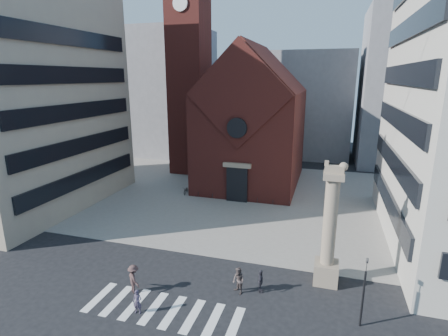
{
  "coord_description": "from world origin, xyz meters",
  "views": [
    {
      "loc": [
        9.46,
        -19.61,
        13.85
      ],
      "look_at": [
        1.14,
        8.0,
        6.29
      ],
      "focal_mm": 28.0,
      "sensor_mm": 36.0,
      "label": 1
    }
  ],
  "objects_px": {
    "traffic_light": "(364,291)",
    "scooter_0": "(186,190)",
    "lion_column": "(329,236)",
    "pedestrian_0": "(137,302)",
    "pedestrian_1": "(239,281)",
    "pedestrian_2": "(260,281)"
  },
  "relations": [
    {
      "from": "pedestrian_0",
      "to": "pedestrian_2",
      "type": "relative_size",
      "value": 0.98
    },
    {
      "from": "lion_column",
      "to": "pedestrian_1",
      "type": "bearing_deg",
      "value": -151.4
    },
    {
      "from": "pedestrian_0",
      "to": "pedestrian_2",
      "type": "bearing_deg",
      "value": 28.81
    },
    {
      "from": "traffic_light",
      "to": "pedestrian_2",
      "type": "height_order",
      "value": "traffic_light"
    },
    {
      "from": "traffic_light",
      "to": "lion_column",
      "type": "bearing_deg",
      "value": 116.46
    },
    {
      "from": "lion_column",
      "to": "traffic_light",
      "type": "bearing_deg",
      "value": -63.54
    },
    {
      "from": "lion_column",
      "to": "pedestrian_0",
      "type": "relative_size",
      "value": 5.64
    },
    {
      "from": "pedestrian_2",
      "to": "scooter_0",
      "type": "distance_m",
      "value": 21.11
    },
    {
      "from": "traffic_light",
      "to": "scooter_0",
      "type": "bearing_deg",
      "value": 134.96
    },
    {
      "from": "traffic_light",
      "to": "scooter_0",
      "type": "height_order",
      "value": "traffic_light"
    },
    {
      "from": "lion_column",
      "to": "scooter_0",
      "type": "distance_m",
      "value": 22.3
    },
    {
      "from": "pedestrian_2",
      "to": "scooter_0",
      "type": "xyz_separation_m",
      "value": [
        -12.47,
        17.03,
        -0.28
      ]
    },
    {
      "from": "traffic_light",
      "to": "pedestrian_1",
      "type": "height_order",
      "value": "traffic_light"
    },
    {
      "from": "traffic_light",
      "to": "pedestrian_2",
      "type": "xyz_separation_m",
      "value": [
        -6.11,
        1.58,
        -1.5
      ]
    },
    {
      "from": "pedestrian_2",
      "to": "traffic_light",
      "type": "bearing_deg",
      "value": -113.49
    },
    {
      "from": "pedestrian_2",
      "to": "scooter_0",
      "type": "height_order",
      "value": "pedestrian_2"
    },
    {
      "from": "pedestrian_1",
      "to": "pedestrian_2",
      "type": "distance_m",
      "value": 1.47
    },
    {
      "from": "pedestrian_2",
      "to": "pedestrian_0",
      "type": "bearing_deg",
      "value": 113.5
    },
    {
      "from": "traffic_light",
      "to": "pedestrian_0",
      "type": "bearing_deg",
      "value": -168.17
    },
    {
      "from": "scooter_0",
      "to": "pedestrian_0",
      "type": "bearing_deg",
      "value": -83.01
    },
    {
      "from": "pedestrian_0",
      "to": "pedestrian_1",
      "type": "height_order",
      "value": "pedestrian_1"
    },
    {
      "from": "scooter_0",
      "to": "traffic_light",
      "type": "bearing_deg",
      "value": -53.3
    }
  ]
}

